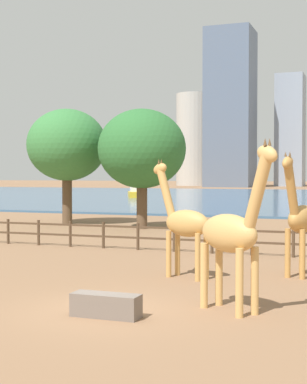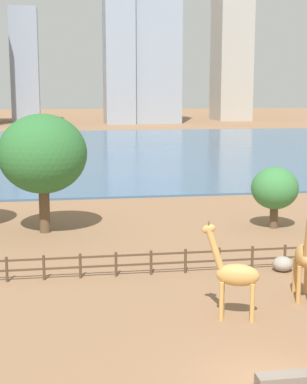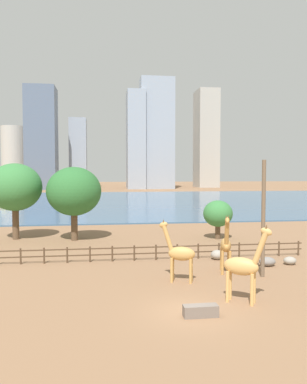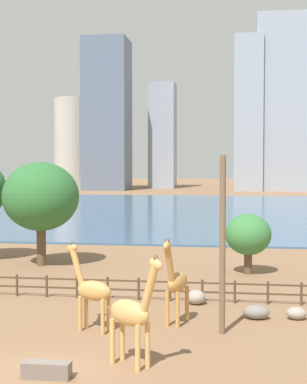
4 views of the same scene
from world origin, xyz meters
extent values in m
plane|color=#8C6647|center=(0.00, 80.00, 0.00)|extent=(400.00, 400.00, 0.00)
cube|color=#3D6084|center=(0.00, 77.00, 0.10)|extent=(180.00, 86.00, 0.20)
cylinder|color=tan|center=(0.00, 5.43, 0.83)|extent=(0.25, 0.25, 1.65)
cylinder|color=tan|center=(0.18, 5.91, 0.83)|extent=(0.25, 0.25, 1.65)
cylinder|color=tan|center=(1.20, 4.99, 0.83)|extent=(0.25, 0.25, 1.65)
cylinder|color=tan|center=(1.37, 5.47, 0.83)|extent=(0.25, 0.25, 1.65)
ellipsoid|color=tan|center=(0.69, 5.45, 1.94)|extent=(1.96, 1.32, 0.96)
cylinder|color=tan|center=(-0.22, 5.79, 2.99)|extent=(0.90, 0.57, 1.83)
ellipsoid|color=tan|center=(-0.48, 5.88, 3.86)|extent=(0.74, 0.51, 0.55)
cone|color=brown|center=(-0.51, 5.82, 4.14)|extent=(0.11, 0.11, 0.17)
cone|color=brown|center=(-0.46, 5.95, 4.14)|extent=(0.11, 0.11, 0.17)
cylinder|color=#C18C47|center=(3.99, 6.79, 0.87)|extent=(0.25, 0.25, 1.74)
cylinder|color=#C18C47|center=(4.86, 7.95, 0.87)|extent=(0.25, 0.25, 1.74)
cylinder|color=#C18C47|center=(4.34, 8.09, 0.87)|extent=(0.25, 0.25, 1.74)
ellipsoid|color=#C18C47|center=(4.43, 7.37, 2.05)|extent=(1.25, 2.06, 1.01)
ellipsoid|color=gray|center=(5.09, 11.48, 0.40)|extent=(1.08, 1.07, 0.80)
cube|color=#72665B|center=(0.37, -0.67, 0.30)|extent=(1.80, 0.60, 0.60)
cylinder|color=#4C3826|center=(-9.32, 12.00, 0.65)|extent=(0.14, 0.14, 1.30)
cylinder|color=#4C3826|center=(-7.48, 12.00, 0.65)|extent=(0.14, 0.14, 1.30)
cylinder|color=#4C3826|center=(-5.64, 12.00, 0.65)|extent=(0.14, 0.14, 1.30)
cylinder|color=#4C3826|center=(-3.80, 12.00, 0.65)|extent=(0.14, 0.14, 1.30)
cylinder|color=#4C3826|center=(-1.96, 12.00, 0.65)|extent=(0.14, 0.14, 1.30)
cylinder|color=#4C3826|center=(-0.11, 12.00, 0.65)|extent=(0.14, 0.14, 1.30)
cylinder|color=#4C3826|center=(1.73, 12.00, 0.65)|extent=(0.14, 0.14, 1.30)
cylinder|color=#4C3826|center=(3.57, 12.00, 0.65)|extent=(0.14, 0.14, 1.30)
cylinder|color=#4C3826|center=(5.41, 12.00, 0.65)|extent=(0.14, 0.14, 1.30)
cube|color=#4C3826|center=(0.00, 12.00, 1.10)|extent=(26.10, 0.08, 0.10)
cube|color=#4C3826|center=(0.00, 12.00, 0.59)|extent=(26.10, 0.08, 0.10)
cylinder|color=brown|center=(-7.63, 22.34, 1.50)|extent=(0.72, 0.72, 3.01)
ellipsoid|color=#2D6B33|center=(-7.63, 22.34, 5.37)|extent=(5.90, 5.90, 5.31)
cylinder|color=brown|center=(8.18, 21.07, 0.77)|extent=(0.58, 0.58, 1.53)
ellipsoid|color=#387A3D|center=(8.18, 21.07, 2.84)|extent=(3.27, 3.27, 2.94)
cube|color=#939EAD|center=(-15.90, 166.15, 16.69)|extent=(8.11, 10.28, 33.37)
cube|color=#ADA89E|center=(47.70, 164.98, 24.25)|extent=(10.19, 13.96, 48.51)
cube|color=#939EAD|center=(20.53, 151.98, 25.10)|extent=(15.24, 10.83, 50.21)
cube|color=#939EAD|center=(10.82, 151.57, 22.07)|extent=(8.12, 12.44, 44.14)
camera|label=1|loc=(6.69, -14.29, 3.67)|focal=55.00mm
camera|label=2|loc=(-6.56, -17.28, 9.59)|focal=55.00mm
camera|label=3|loc=(-4.62, -19.03, 7.41)|focal=35.00mm
camera|label=4|loc=(7.23, -21.26, 7.93)|focal=55.00mm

